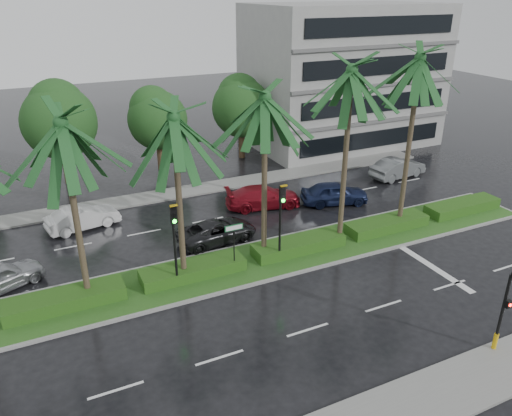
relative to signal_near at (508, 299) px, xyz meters
name	(u,v)px	position (x,y,z in m)	size (l,w,h in m)	color
ground	(257,274)	(-6.00, 9.39, -2.50)	(120.00, 120.00, 0.00)	black
near_sidewalk	(388,416)	(-6.00, -0.81, -2.44)	(40.00, 2.40, 0.12)	slate
far_sidewalk	(183,192)	(-6.00, 21.39, -2.44)	(40.00, 2.00, 0.12)	slate
median	(248,263)	(-6.00, 10.39, -2.42)	(36.00, 4.00, 0.15)	gray
hedge	(248,257)	(-6.00, 10.39, -2.05)	(35.20, 1.40, 0.60)	#1C4714
lane_markings	(313,264)	(-2.96, 8.96, -2.50)	(34.00, 13.06, 0.01)	silver
palm_row	(222,111)	(-7.24, 10.41, 5.69)	(26.30, 4.20, 10.56)	#3E3223
signal_near	(508,299)	(0.00, 0.00, 0.00)	(0.34, 0.45, 4.36)	black
signal_median_left	(174,234)	(-10.00, 9.69, 0.49)	(0.34, 0.42, 4.36)	black
signal_median_right	(281,212)	(-4.50, 9.69, 0.49)	(0.34, 0.42, 4.36)	black
street_sign	(234,236)	(-7.00, 9.87, -0.38)	(0.95, 0.09, 2.60)	black
bg_trees	(161,113)	(-5.68, 26.98, 1.95)	(32.55, 5.21, 7.53)	#3E311C
building	(342,76)	(11.00, 27.39, 3.50)	(16.00, 10.00, 12.00)	gray
car_silver	(0,277)	(-17.60, 13.39, -1.82)	(4.00, 1.61, 1.36)	#A2A3AA
car_white	(83,218)	(-13.10, 18.54, -1.81)	(4.23, 1.48, 1.40)	silver
car_darkgrey	(217,231)	(-6.50, 13.53, -1.87)	(4.57, 2.11, 1.27)	black
car_red	(263,197)	(-2.00, 16.74, -1.79)	(4.90, 1.99, 1.42)	maroon
car_blue	(334,193)	(2.50, 15.20, -1.75)	(4.41, 1.77, 1.50)	#161F42
car_grey	(398,168)	(9.63, 17.35, -1.75)	(4.57, 1.59, 1.51)	slate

